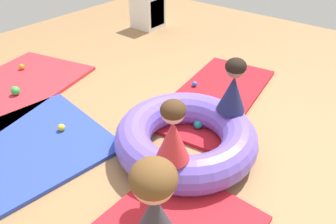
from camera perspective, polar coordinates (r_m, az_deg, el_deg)
name	(u,v)px	position (r m, az deg, el deg)	size (l,w,h in m)	color
ground_plane	(179,139)	(3.06, 2.03, -4.77)	(8.00, 8.00, 0.00)	#9E7549
gym_mat_far_left	(215,96)	(3.71, 8.35, 2.83)	(1.83, 0.83, 0.04)	#B21923
gym_mat_front	(4,157)	(3.18, -26.95, -7.12)	(1.72, 1.26, 0.04)	#2D47B7
gym_mat_near_right	(17,86)	(4.27, -25.07, 4.21)	(1.57, 1.15, 0.04)	red
inflatable_cushion	(186,137)	(2.84, 3.16, -4.46)	(1.24, 1.24, 0.31)	#7056D1
child_in_red	(173,132)	(2.24, 0.87, -3.52)	(0.32, 0.32, 0.49)	red
child_in_navy	(233,86)	(2.83, 11.44, 4.52)	(0.36, 0.36, 0.50)	navy
adult_seated	(155,212)	(1.95, -2.38, -17.19)	(0.49, 0.49, 0.74)	#383842
play_ball_orange	(22,67)	(4.60, -24.36, 7.26)	(0.07, 0.07, 0.07)	orange
play_ball_green	(15,91)	(4.01, -25.30, 3.40)	(0.10, 0.10, 0.10)	green
play_ball_blue	(195,84)	(3.82, 4.69, 4.95)	(0.06, 0.06, 0.06)	blue
play_ball_yellow	(61,127)	(3.24, -18.27, -2.60)	(0.07, 0.07, 0.07)	yellow
play_ball_teal_second	(198,124)	(3.12, 5.33, -2.18)	(0.09, 0.09, 0.09)	teal
storage_cube	(149,11)	(5.73, -3.40, 17.35)	(0.44, 0.44, 0.56)	white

